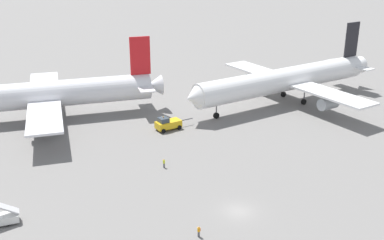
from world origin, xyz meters
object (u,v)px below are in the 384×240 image
(gse_stair_truck_yellow, at_px, (1,218))
(pushback_tug, at_px, (168,124))
(airliner_at_gate_left, at_px, (34,96))
(airliner_being_pushed, at_px, (286,80))
(ground_crew_marshaller_foreground, at_px, (164,163))
(ground_crew_ramp_agent_by_cones, at_px, (199,231))

(gse_stair_truck_yellow, bearing_deg, pushback_tug, 37.78)
(pushback_tug, distance_m, gse_stair_truck_yellow, 39.49)
(airliner_at_gate_left, distance_m, airliner_being_pushed, 55.83)
(airliner_at_gate_left, height_order, airliner_being_pushed, airliner_being_pushed)
(airliner_at_gate_left, bearing_deg, pushback_tug, -32.27)
(airliner_at_gate_left, distance_m, ground_crew_marshaller_foreground, 36.48)
(ground_crew_ramp_agent_by_cones, bearing_deg, airliner_at_gate_left, 107.52)
(airliner_being_pushed, distance_m, ground_crew_ramp_agent_by_cones, 57.81)
(ground_crew_marshaller_foreground, bearing_deg, ground_crew_ramp_agent_by_cones, -95.50)
(pushback_tug, bearing_deg, airliner_at_gate_left, 147.73)
(airliner_being_pushed, xyz_separation_m, pushback_tug, (-30.92, -6.31, -4.31))
(ground_crew_ramp_agent_by_cones, bearing_deg, airliner_being_pushed, 47.61)
(airliner_at_gate_left, distance_m, ground_crew_ramp_agent_by_cones, 54.21)
(airliner_being_pushed, bearing_deg, pushback_tug, -168.46)
(airliner_being_pushed, relative_size, ground_crew_marshaller_foreground, 33.26)
(pushback_tug, bearing_deg, airliner_being_pushed, 11.54)
(gse_stair_truck_yellow, bearing_deg, airliner_being_pushed, 26.15)
(pushback_tug, distance_m, ground_crew_marshaller_foreground, 17.09)
(airliner_being_pushed, height_order, ground_crew_ramp_agent_by_cones, airliner_being_pushed)
(pushback_tug, height_order, ground_crew_ramp_agent_by_cones, pushback_tug)
(pushback_tug, relative_size, gse_stair_truck_yellow, 1.80)
(airliner_at_gate_left, height_order, ground_crew_marshaller_foreground, airliner_at_gate_left)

